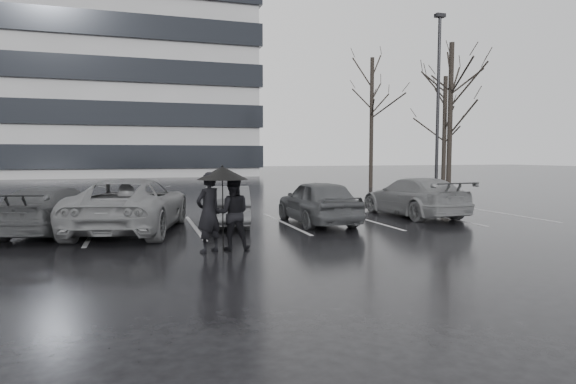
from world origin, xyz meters
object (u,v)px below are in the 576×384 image
(car_west_c, at_px, (55,210))
(pedestrian_right, at_px, (232,213))
(tree_east, at_px, (450,120))
(car_west_a, at_px, (228,205))
(tree_north, at_px, (371,123))
(tree_ne, at_px, (444,133))
(car_east, at_px, (413,197))
(lamp_post, at_px, (438,115))
(car_west_b, at_px, (131,205))
(pedestrian_left, at_px, (209,212))
(car_main, at_px, (318,202))

(car_west_c, xyz_separation_m, pedestrian_right, (4.21, -3.74, 0.18))
(tree_east, bearing_deg, car_west_a, -151.06)
(tree_east, xyz_separation_m, tree_north, (-1.00, 7.00, 0.25))
(car_west_c, bearing_deg, tree_ne, -135.32)
(car_east, bearing_deg, lamp_post, -132.79)
(car_west_a, height_order, car_west_b, car_west_b)
(car_west_c, relative_size, pedestrian_left, 2.51)
(car_east, bearing_deg, pedestrian_right, 26.80)
(lamp_post, relative_size, tree_east, 1.13)
(car_west_c, relative_size, tree_north, 0.52)
(car_main, relative_size, tree_ne, 0.58)
(car_main, relative_size, car_west_a, 1.12)
(car_east, bearing_deg, car_west_b, 1.10)
(lamp_post, relative_size, tree_north, 1.06)
(tree_east, bearing_deg, tree_north, 98.13)
(car_west_b, xyz_separation_m, tree_ne, (18.46, 11.75, 2.76))
(car_west_c, bearing_deg, car_west_b, -172.60)
(car_west_b, relative_size, tree_east, 0.67)
(car_west_b, xyz_separation_m, car_west_c, (-2.00, 0.28, -0.10))
(car_west_b, relative_size, pedestrian_left, 3.03)
(pedestrian_left, bearing_deg, car_west_a, -139.88)
(car_main, xyz_separation_m, car_west_c, (-7.52, 0.41, -0.05))
(pedestrian_right, relative_size, lamp_post, 0.18)
(car_west_a, height_order, car_west_c, car_west_c)
(car_east, distance_m, tree_ne, 14.61)
(tree_ne, distance_m, tree_north, 4.67)
(pedestrian_left, relative_size, pedestrian_right, 1.07)
(tree_east, bearing_deg, car_east, -132.66)
(car_west_a, bearing_deg, car_west_c, 12.23)
(pedestrian_left, height_order, tree_east, tree_east)
(car_west_b, relative_size, car_east, 1.15)
(tree_ne, bearing_deg, pedestrian_left, -137.66)
(car_west_b, distance_m, lamp_post, 16.25)
(car_west_a, bearing_deg, tree_north, -120.53)
(car_west_b, bearing_deg, car_main, -167.54)
(car_main, distance_m, tree_ne, 17.79)
(lamp_post, height_order, tree_ne, lamp_post)
(lamp_post, distance_m, tree_ne, 6.53)
(car_west_c, height_order, pedestrian_right, pedestrian_right)
(car_west_a, height_order, tree_ne, tree_ne)
(car_main, relative_size, pedestrian_right, 2.46)
(pedestrian_left, relative_size, tree_north, 0.21)
(car_east, distance_m, pedestrian_left, 8.83)
(car_west_b, relative_size, pedestrian_right, 3.25)
(car_west_c, distance_m, tree_east, 19.75)
(car_west_c, xyz_separation_m, lamp_post, (16.44, 6.36, 3.49))
(car_main, xyz_separation_m, lamp_post, (8.92, 6.77, 3.44))
(lamp_post, distance_m, tree_north, 8.13)
(car_main, bearing_deg, pedestrian_left, 41.40)
(car_west_b, bearing_deg, pedestrian_left, 128.69)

